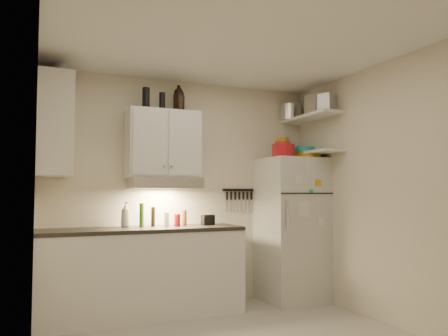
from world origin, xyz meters
name	(u,v)px	position (x,y,z in m)	size (l,w,h in m)	color
ceiling	(239,40)	(0.00, 0.00, 2.61)	(3.20, 3.00, 0.02)	white
back_wall	(184,192)	(0.00, 1.51, 1.30)	(3.20, 0.02, 2.60)	beige
left_wall	(33,191)	(-1.61, 0.00, 1.30)	(0.02, 3.00, 2.60)	beige
right_wall	(384,191)	(1.61, 0.00, 1.30)	(0.02, 3.00, 2.60)	beige
base_cabinet	(142,274)	(-0.55, 1.20, 0.44)	(2.10, 0.60, 0.88)	white
countertop	(143,230)	(-0.55, 1.20, 0.90)	(2.10, 0.62, 0.04)	#2A2824
upper_cabinet	(163,144)	(-0.30, 1.33, 1.83)	(0.80, 0.33, 0.75)	white
side_cabinet	(55,125)	(-1.44, 1.20, 1.95)	(0.33, 0.55, 1.00)	white
range_hood	(164,183)	(-0.30, 1.27, 1.39)	(0.76, 0.46, 0.12)	silver
fridge	(291,229)	(1.25, 1.16, 0.85)	(0.70, 0.68, 1.70)	silver
shelf_hi	(311,117)	(1.45, 1.02, 2.20)	(0.30, 0.95, 0.03)	white
shelf_lo	(311,153)	(1.45, 1.02, 1.76)	(0.30, 0.95, 0.03)	white
knife_strip	(239,190)	(0.70, 1.49, 1.32)	(0.42, 0.02, 0.03)	black
dutch_oven	(283,151)	(1.08, 1.05, 1.78)	(0.27, 0.27, 0.16)	#A5131B
book_stack	(308,155)	(1.39, 1.00, 1.74)	(0.19, 0.24, 0.08)	gold
spice_jar	(300,155)	(1.35, 1.13, 1.74)	(0.05, 0.05, 0.09)	silver
stock_pot	(290,113)	(1.39, 1.38, 2.31)	(0.28, 0.28, 0.20)	silver
tin_a	(317,105)	(1.43, 0.87, 2.32)	(0.22, 0.20, 0.22)	#AAAAAD
tin_b	(326,104)	(1.48, 0.76, 2.32)	(0.21, 0.21, 0.21)	#AAAAAD
bowl_teal	(290,150)	(1.39, 1.40, 1.83)	(0.26, 0.26, 0.11)	teal
bowl_orange	(282,144)	(1.33, 1.50, 1.91)	(0.21, 0.21, 0.06)	#D14A13
bowl_yellow	(282,140)	(1.33, 1.50, 1.97)	(0.17, 0.17, 0.05)	gold
plates	(304,150)	(1.38, 1.06, 1.81)	(0.24, 0.24, 0.06)	teal
growler_a	(179,100)	(-0.12, 1.35, 2.34)	(0.12, 0.12, 0.29)	black
growler_b	(180,101)	(-0.12, 1.31, 2.33)	(0.11, 0.11, 0.25)	black
thermos_a	(162,101)	(-0.33, 1.28, 2.30)	(0.07, 0.07, 0.19)	black
thermos_b	(146,98)	(-0.51, 1.29, 2.32)	(0.08, 0.08, 0.23)	black
side_jar	(61,70)	(-1.38, 1.33, 2.54)	(0.14, 0.14, 0.18)	silver
soap_bottle	(126,213)	(-0.71, 1.33, 1.07)	(0.11, 0.11, 0.30)	white
pepper_mill	(184,218)	(-0.07, 1.28, 1.01)	(0.05, 0.05, 0.17)	brown
oil_bottle	(142,215)	(-0.55, 1.24, 1.05)	(0.05, 0.05, 0.26)	#335C17
vinegar_bottle	(153,217)	(-0.42, 1.30, 1.03)	(0.04, 0.04, 0.21)	black
clear_bottle	(167,220)	(-0.29, 1.20, 1.00)	(0.05, 0.05, 0.15)	silver
red_jar	(177,220)	(-0.17, 1.20, 0.99)	(0.07, 0.07, 0.13)	#A5131B
caddy	(208,220)	(0.21, 1.26, 0.98)	(0.14, 0.10, 0.12)	black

